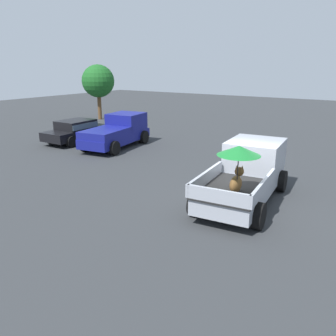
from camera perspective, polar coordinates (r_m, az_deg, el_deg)
ground_plane at (r=12.21m, az=12.12°, el=-5.53°), size 80.00×80.00×0.00m
pickup_truck_main at (r=12.26m, az=12.99°, el=-0.67°), size 5.20×2.62×2.35m
pickup_truck_red at (r=20.06m, az=-8.33°, el=6.00°), size 5.01×2.70×1.80m
parked_sedan_far at (r=21.89m, az=-14.83°, el=6.16°), size 4.34×2.06×1.33m
tree_by_lot at (r=30.52m, az=-11.49°, el=13.88°), size 2.72×2.72×4.59m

